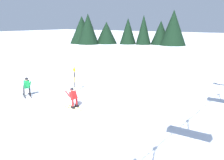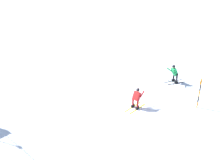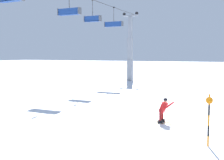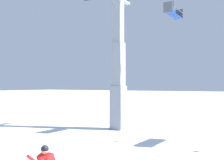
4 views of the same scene
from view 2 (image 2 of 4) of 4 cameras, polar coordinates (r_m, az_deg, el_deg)
The scene contains 4 objects.
ground_plane at distance 16.98m, azimuth 2.32°, elevation -5.77°, with size 260.00×260.00×0.00m, color white.
skier_carving_main at distance 16.42m, azimuth 5.61°, elevation -3.91°, with size 0.71×1.70×1.50m.
trail_marker_pole at distance 17.09m, azimuth 19.26°, elevation -2.66°, with size 0.07×0.28×2.14m.
skier_distant_uphill at distance 20.16m, azimuth 13.98°, elevation 1.67°, with size 1.27×1.67×1.65m.
Camera 2 is at (-9.11, 11.17, 8.97)m, focal length 40.21 mm.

